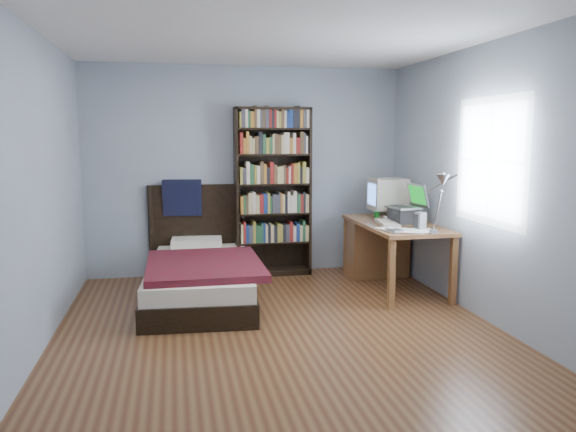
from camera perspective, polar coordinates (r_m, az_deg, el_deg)
The scene contains 14 objects.
room at distance 4.76m, azimuth -0.75°, elevation 3.10°, with size 4.20×4.24×2.50m.
desk at distance 6.69m, azimuth 9.39°, elevation -2.81°, with size 0.75×1.55×0.73m.
crt_monitor at distance 6.68m, azimuth 10.04°, elevation 2.15°, with size 0.41×0.38×0.46m.
laptop at distance 6.25m, azimuth 11.77°, elevation 0.39°, with size 0.38×0.38×0.43m.
desk_lamp at distance 5.19m, azimuth 15.35°, elevation 2.92°, with size 0.24×0.52×0.62m.
keyboard at distance 6.11m, azimuth 10.04°, elevation -0.70°, with size 0.18×0.47×0.03m, color #BAB29B.
speaker at distance 5.86m, azimuth 13.29°, elevation -0.47°, with size 0.09×0.09×0.17m, color gray.
soda_can at distance 6.35m, azimuth 9.01°, elevation 0.00°, with size 0.06×0.06×0.11m, color #07370D.
mouse at distance 6.48m, azimuth 9.91°, elevation -0.20°, with size 0.06×0.11×0.04m, color silver.
phone_silver at distance 5.89m, azimuth 10.07°, elevation -1.08°, with size 0.05×0.10×0.02m, color silver.
phone_grey at distance 5.71m, azimuth 10.05°, elevation -1.37°, with size 0.05×0.09×0.02m, color gray.
external_drive at distance 5.63m, azimuth 10.88°, elevation -1.51°, with size 0.11×0.11×0.02m, color gray.
bookshelf at distance 6.73m, azimuth -1.57°, elevation 2.47°, with size 0.90×0.30×2.01m.
bed at distance 5.97m, azimuth -8.92°, elevation -5.71°, with size 1.18×2.16×1.16m.
Camera 1 is at (-0.86, -4.66, 1.67)m, focal length 35.00 mm.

